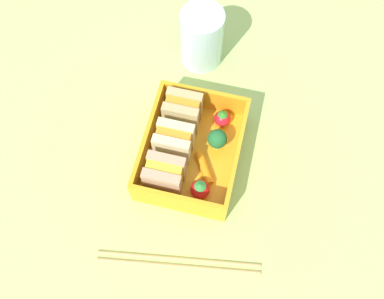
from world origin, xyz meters
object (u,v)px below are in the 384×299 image
(sandwich_left, at_px, (165,174))
(broccoli_floret, at_px, (217,139))
(sandwich_center, at_px, (183,111))
(sandwich_center_left, at_px, (174,142))
(carrot_stick_far_left, at_px, (204,168))
(drinking_glass, at_px, (202,38))
(strawberry_left, at_px, (200,189))
(chopstick_pair, at_px, (178,262))
(strawberry_far_left, at_px, (222,118))

(sandwich_left, distance_m, broccoli_floret, 0.09)
(sandwich_center, bearing_deg, sandwich_left, 180.00)
(sandwich_center_left, distance_m, carrot_stick_far_left, 0.06)
(carrot_stick_far_left, height_order, drinking_glass, drinking_glass)
(broccoli_floret, distance_m, drinking_glass, 0.17)
(sandwich_left, xyz_separation_m, carrot_stick_far_left, (0.03, -0.05, -0.02))
(strawberry_left, relative_size, drinking_glass, 0.34)
(broccoli_floret, relative_size, drinking_glass, 0.39)
(sandwich_left, bearing_deg, broccoli_floret, -39.30)
(sandwich_left, bearing_deg, chopstick_pair, -156.63)
(sandwich_center_left, bearing_deg, sandwich_center, 0.00)
(carrot_stick_far_left, bearing_deg, broccoli_floret, -12.95)
(drinking_glass, bearing_deg, strawberry_left, -167.42)
(sandwich_center, height_order, strawberry_far_left, sandwich_center)
(sandwich_left, bearing_deg, strawberry_left, -95.12)
(drinking_glass, bearing_deg, sandwich_left, -179.66)
(strawberry_left, distance_m, broccoli_floret, 0.08)
(sandwich_left, distance_m, strawberry_left, 0.05)
(carrot_stick_far_left, height_order, broccoli_floret, broccoli_floret)
(carrot_stick_far_left, bearing_deg, sandwich_center, 34.67)
(carrot_stick_far_left, distance_m, drinking_glass, 0.21)
(sandwich_center, distance_m, broccoli_floret, 0.07)
(broccoli_floret, xyz_separation_m, chopstick_pair, (-0.17, 0.01, -0.03))
(sandwich_center_left, height_order, carrot_stick_far_left, sandwich_center_left)
(strawberry_left, distance_m, carrot_stick_far_left, 0.04)
(carrot_stick_far_left, bearing_deg, chopstick_pair, 178.26)
(sandwich_center_left, height_order, strawberry_far_left, sandwich_center_left)
(strawberry_left, xyz_separation_m, strawberry_far_left, (0.12, -0.01, -0.00))
(sandwich_center_left, bearing_deg, chopstick_pair, -163.81)
(carrot_stick_far_left, xyz_separation_m, chopstick_pair, (-0.13, 0.00, -0.01))
(sandwich_left, relative_size, sandwich_center_left, 1.00)
(sandwich_left, height_order, sandwich_center_left, same)
(broccoli_floret, bearing_deg, sandwich_center_left, 109.35)
(chopstick_pair, xyz_separation_m, drinking_glass, (0.33, 0.05, 0.05))
(sandwich_left, relative_size, broccoli_floret, 1.47)
(broccoli_floret, bearing_deg, strawberry_far_left, 0.86)
(sandwich_center, relative_size, strawberry_far_left, 1.87)
(sandwich_center, height_order, drinking_glass, drinking_glass)
(strawberry_left, height_order, carrot_stick_far_left, strawberry_left)
(carrot_stick_far_left, relative_size, strawberry_far_left, 1.63)
(strawberry_left, bearing_deg, chopstick_pair, 176.53)
(strawberry_far_left, bearing_deg, sandwich_center, 99.84)
(strawberry_left, bearing_deg, drinking_glass, 12.58)
(sandwich_center_left, height_order, sandwich_center, same)
(carrot_stick_far_left, relative_size, chopstick_pair, 0.23)
(sandwich_center, distance_m, carrot_stick_far_left, 0.09)
(sandwich_center_left, relative_size, sandwich_center, 1.00)
(broccoli_floret, distance_m, strawberry_far_left, 0.04)
(strawberry_left, bearing_deg, broccoli_floret, -5.56)
(sandwich_left, xyz_separation_m, sandwich_center_left, (0.05, 0.00, 0.00))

